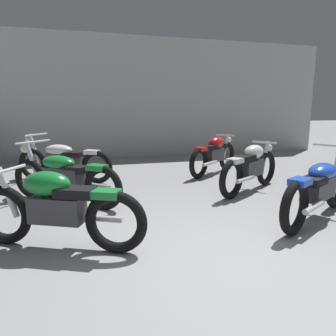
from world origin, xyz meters
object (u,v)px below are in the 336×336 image
object	(u,v)px
motorcycle_left_row_1	(63,175)
motorcycle_right_row_0	(319,187)
motorcycle_left_row_0	(56,207)
motorcycle_left_row_2	(63,160)
motorcycle_right_row_2	(214,154)
motorcycle_right_row_1	(251,166)

from	to	relation	value
motorcycle_left_row_1	motorcycle_right_row_0	world-z (taller)	same
motorcycle_left_row_0	motorcycle_left_row_1	size ratio (longest dim) A/B	1.06
motorcycle_left_row_2	motorcycle_right_row_0	size ratio (longest dim) A/B	0.99
motorcycle_left_row_0	motorcycle_right_row_0	distance (m)	3.35
motorcycle_left_row_0	motorcycle_right_row_0	bearing A→B (deg)	-0.01
motorcycle_right_row_0	motorcycle_right_row_2	xyz separation A→B (m)	(-0.13, 3.16, 0.01)
motorcycle_left_row_2	motorcycle_right_row_0	bearing A→B (deg)	-43.73
motorcycle_right_row_2	motorcycle_right_row_0	bearing A→B (deg)	-87.61
motorcycle_left_row_1	motorcycle_right_row_1	xyz separation A→B (m)	(3.23, -0.14, 0.01)
motorcycle_left_row_0	motorcycle_right_row_1	distance (m)	3.58
motorcycle_right_row_1	motorcycle_right_row_0	bearing A→B (deg)	-85.25
motorcycle_right_row_1	motorcycle_left_row_1	bearing A→B (deg)	177.53
motorcycle_right_row_1	motorcycle_right_row_2	bearing A→B (deg)	90.11
motorcycle_left_row_0	motorcycle_right_row_2	xyz separation A→B (m)	(3.22, 3.16, 0.00)
motorcycle_left_row_0	motorcycle_right_row_1	size ratio (longest dim) A/B	1.05
motorcycle_left_row_2	motorcycle_left_row_0	bearing A→B (deg)	-88.45
motorcycle_left_row_1	motorcycle_right_row_2	size ratio (longest dim) A/B	1.05
motorcycle_right_row_1	motorcycle_right_row_2	size ratio (longest dim) A/B	1.05
motorcycle_left_row_0	motorcycle_right_row_1	bearing A→B (deg)	25.63
motorcycle_left_row_1	motorcycle_right_row_2	distance (m)	3.55
motorcycle_left_row_2	motorcycle_right_row_2	bearing A→B (deg)	-2.30
motorcycle_right_row_0	motorcycle_left_row_0	bearing A→B (deg)	179.99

